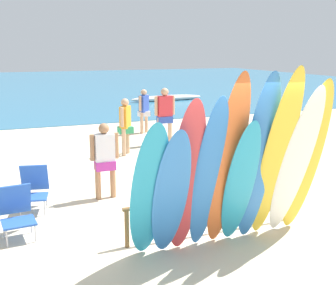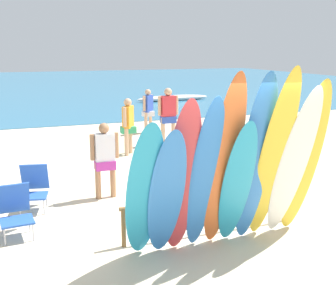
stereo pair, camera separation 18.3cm
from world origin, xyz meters
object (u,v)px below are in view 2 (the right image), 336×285
(beachgoer_by_water, at_px, (168,112))
(beachgoer_near_rack, at_px, (105,155))
(surfboard_orange_4, at_px, (224,163))
(surfboard_rack, at_px, (210,203))
(beach_chair_red, at_px, (34,186))
(beachgoer_midbeach, at_px, (128,122))
(surfboard_blue_3, at_px, (205,175))
(beachgoer_strolling, at_px, (148,108))
(surfboard_red_2, at_px, (182,179))
(surfboard_blue_1, at_px, (167,194))
(surfboard_teal_0, at_px, (145,192))
(beach_chair_blue, at_px, (15,209))
(surfboard_yellow_7, at_px, (273,158))
(surfboard_white_8, at_px, (293,164))
(surfboard_teal_5, at_px, (237,184))
(distant_boat, at_px, (173,98))
(surfboard_yellow_9, at_px, (305,159))
(surfboard_blue_6, at_px, (255,161))

(beachgoer_by_water, bearing_deg, beachgoer_near_rack, -125.83)
(surfboard_orange_4, bearing_deg, surfboard_rack, 77.00)
(beachgoer_by_water, distance_m, beach_chair_red, 6.10)
(beachgoer_by_water, bearing_deg, beachgoer_midbeach, -152.09)
(surfboard_blue_3, distance_m, beachgoer_by_water, 7.35)
(surfboard_blue_3, relative_size, beachgoer_strolling, 1.57)
(surfboard_red_2, height_order, beach_chair_red, surfboard_red_2)
(beachgoer_strolling, bearing_deg, surfboard_blue_1, 33.23)
(surfboard_teal_0, xyz_separation_m, beachgoer_midbeach, (1.47, 6.22, -0.12))
(surfboard_teal_0, distance_m, beach_chair_blue, 2.40)
(surfboard_yellow_7, bearing_deg, surfboard_white_8, 7.72)
(surfboard_teal_0, bearing_deg, beachgoer_by_water, 67.51)
(surfboard_red_2, height_order, beach_chair_blue, surfboard_red_2)
(surfboard_teal_5, xyz_separation_m, beachgoer_midbeach, (0.06, 6.24, -0.09))
(surfboard_teal_0, xyz_separation_m, beachgoer_by_water, (2.98, 7.05, -0.02))
(distant_boat, bearing_deg, surfboard_teal_0, -112.34)
(surfboard_blue_1, bearing_deg, surfboard_teal_0, 173.71)
(surfboard_white_8, distance_m, beachgoer_by_water, 7.17)
(surfboard_orange_4, bearing_deg, surfboard_blue_1, 177.26)
(beachgoer_by_water, height_order, distant_boat, beachgoer_by_water)
(surfboard_yellow_9, xyz_separation_m, beachgoer_strolling, (0.38, 9.06, -0.38))
(surfboard_orange_4, xyz_separation_m, surfboard_blue_6, (0.48, -0.04, -0.00))
(beachgoer_strolling, xyz_separation_m, beachgoer_midbeach, (-1.50, -2.83, 0.03))
(surfboard_red_2, height_order, distant_boat, surfboard_red_2)
(surfboard_red_2, bearing_deg, surfboard_yellow_7, -5.92)
(beachgoer_strolling, bearing_deg, beach_chair_blue, 17.63)
(surfboard_teal_0, relative_size, surfboard_red_2, 0.91)
(beachgoer_by_water, relative_size, beachgoer_near_rack, 1.15)
(surfboard_teal_0, bearing_deg, surfboard_red_2, 1.62)
(surfboard_orange_4, bearing_deg, surfboard_yellow_9, -4.69)
(surfboard_rack, bearing_deg, beachgoer_by_water, 75.32)
(surfboard_teal_5, xyz_separation_m, beach_chair_blue, (-3.07, 1.64, -0.57))
(surfboard_blue_1, height_order, surfboard_yellow_7, surfboard_yellow_7)
(surfboard_teal_5, relative_size, beachgoer_strolling, 1.36)
(surfboard_red_2, bearing_deg, surfboard_yellow_9, -1.35)
(surfboard_orange_4, bearing_deg, beachgoer_near_rack, 106.76)
(beachgoer_midbeach, bearing_deg, surfboard_blue_1, -154.72)
(beachgoer_by_water, bearing_deg, surfboard_red_2, -110.09)
(surfboard_rack, xyz_separation_m, surfboard_teal_5, (0.13, -0.61, 0.50))
(surfboard_orange_4, xyz_separation_m, surfboard_teal_5, (0.22, -0.01, -0.33))
(distant_boat, bearing_deg, surfboard_blue_3, -109.81)
(surfboard_red_2, xyz_separation_m, beach_chair_blue, (-2.22, 1.61, -0.73))
(surfboard_yellow_7, relative_size, beachgoer_by_water, 1.65)
(surfboard_red_2, relative_size, surfboard_yellow_9, 0.91)
(surfboard_rack, xyz_separation_m, beachgoer_midbeach, (0.19, 5.63, 0.41))
(beachgoer_by_water, bearing_deg, surfboard_teal_0, -113.99)
(surfboard_blue_1, bearing_deg, beach_chair_red, 120.33)
(surfboard_blue_1, xyz_separation_m, distant_boat, (6.90, 17.55, -0.82))
(surfboard_yellow_9, bearing_deg, beachgoer_midbeach, 99.86)
(surfboard_rack, height_order, beach_chair_red, beach_chair_red)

